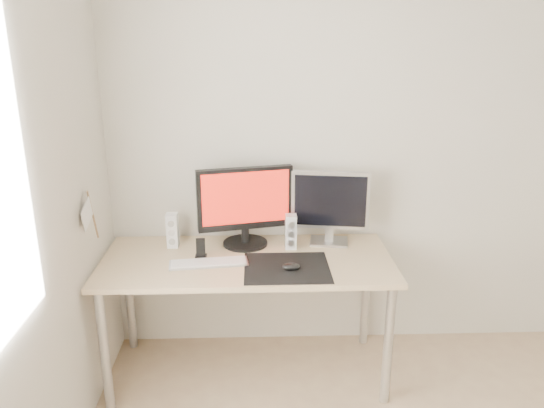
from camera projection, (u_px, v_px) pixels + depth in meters
name	position (u px, v px, depth m)	size (l,w,h in m)	color
wall_back	(403.00, 150.00, 3.14)	(3.50, 3.50, 0.00)	silver
mousepad	(287.00, 268.00, 2.80)	(0.45, 0.40, 0.00)	black
mouse	(291.00, 267.00, 2.77)	(0.10, 0.06, 0.04)	black
desk	(247.00, 271.00, 2.94)	(1.60, 0.70, 0.73)	#D1B587
main_monitor	(245.00, 204.00, 3.03)	(0.55, 0.31, 0.47)	black
second_monitor	(330.00, 204.00, 3.06)	(0.45, 0.19, 0.43)	#B5B5B7
speaker_left	(173.00, 230.00, 3.05)	(0.06, 0.08, 0.20)	white
speaker_right	(291.00, 232.00, 3.03)	(0.06, 0.08, 0.20)	silver
keyboard	(209.00, 263.00, 2.84)	(0.43, 0.17, 0.02)	#BCBCBE
phone_dock	(201.00, 252.00, 2.92)	(0.06, 0.05, 0.11)	black
pennant	(89.00, 214.00, 2.66)	(0.01, 0.23, 0.29)	#A57F54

